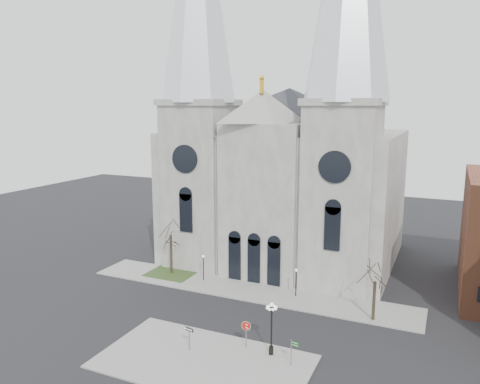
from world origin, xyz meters
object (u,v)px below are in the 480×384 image
at_px(street_name_sign, 292,351).
at_px(one_way_sign, 189,334).
at_px(globe_lamp, 272,322).
at_px(stop_sign, 246,329).

bearing_deg(street_name_sign, one_way_sign, -162.54).
distance_m(globe_lamp, one_way_sign, 7.42).
xyz_separation_m(globe_lamp, street_name_sign, (2.21, -0.95, -1.69)).
relative_size(stop_sign, one_way_sign, 1.11).
height_order(stop_sign, street_name_sign, stop_sign).
distance_m(stop_sign, one_way_sign, 5.10).
height_order(stop_sign, one_way_sign, stop_sign).
distance_m(globe_lamp, street_name_sign, 2.94).
relative_size(stop_sign, street_name_sign, 1.10).
height_order(one_way_sign, street_name_sign, street_name_sign).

